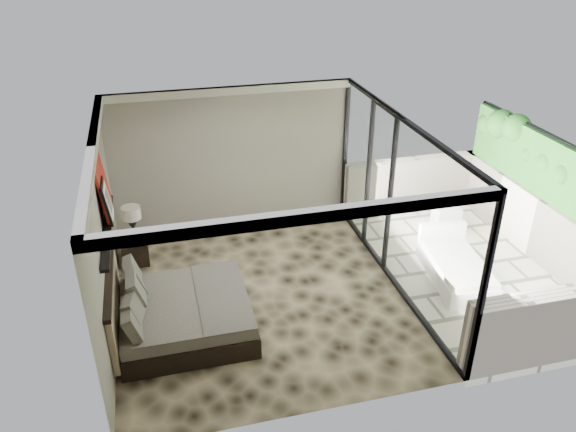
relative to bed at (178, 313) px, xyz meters
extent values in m
plane|color=black|center=(1.34, 0.51, -0.32)|extent=(5.00, 5.00, 0.00)
cube|color=silver|center=(1.34, 0.51, 2.47)|extent=(4.50, 5.00, 0.02)
cube|color=gray|center=(1.34, 3.00, 1.08)|extent=(4.50, 0.02, 2.80)
cube|color=gray|center=(-0.90, 0.51, 1.08)|extent=(0.02, 5.00, 2.80)
cube|color=white|center=(3.59, 0.51, 1.08)|extent=(0.08, 5.00, 2.80)
cube|color=beige|center=(5.09, 0.51, -0.38)|extent=(3.00, 5.00, 0.12)
cube|color=beige|center=(6.44, 0.51, 0.23)|extent=(0.30, 5.00, 1.10)
cube|color=black|center=(-0.84, 0.61, 1.18)|extent=(0.12, 2.20, 0.05)
cube|color=black|center=(0.11, 0.00, -0.16)|extent=(1.88, 1.79, 0.32)
cube|color=#524B44|center=(0.11, 0.00, 0.10)|extent=(1.82, 1.73, 0.20)
cube|color=#47443E|center=(0.65, 0.00, 0.20)|extent=(0.72, 1.77, 0.03)
cube|color=#988661|center=(-0.86, 0.00, 0.31)|extent=(0.08, 1.89, 0.90)
cube|color=black|center=(-0.58, 2.10, -0.08)|extent=(0.51, 0.51, 0.49)
cone|color=black|center=(-0.56, 2.07, 0.28)|extent=(0.18, 0.18, 0.16)
cone|color=black|center=(-0.56, 2.07, 0.45)|extent=(0.18, 0.18, 0.16)
cylinder|color=beige|center=(-0.56, 2.07, 0.67)|extent=(0.32, 0.32, 0.22)
cube|color=red|center=(-0.85, 1.15, 1.65)|extent=(0.13, 0.90, 0.90)
cube|color=black|center=(-0.80, 0.88, 1.50)|extent=(0.11, 0.50, 0.60)
cube|color=silver|center=(5.35, 1.88, -0.09)|extent=(0.54, 0.54, 0.46)
cube|color=white|center=(4.64, 0.20, -0.17)|extent=(1.05, 1.76, 0.29)
cube|color=beige|center=(4.64, 0.20, 0.01)|extent=(1.00, 1.66, 0.08)
cube|color=white|center=(4.75, 0.98, 0.15)|extent=(0.84, 0.24, 0.36)
camera|label=1|loc=(-0.08, -6.75, 5.08)|focal=35.00mm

